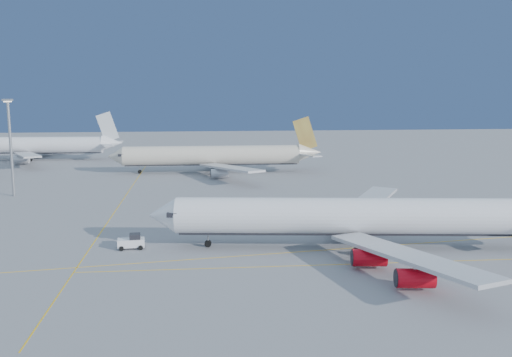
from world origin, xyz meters
name	(u,v)px	position (x,y,z in m)	size (l,w,h in m)	color
ground	(318,241)	(0.00, 0.00, 0.00)	(500.00, 500.00, 0.00)	slate
taxiway_lines	(235,233)	(-14.71, 6.34, 0.01)	(118.86, 140.00, 0.02)	yellow
airliner_virgin	(360,217)	(6.15, -5.10, 5.38)	(72.38, 64.63, 17.85)	white
airliner_etihad	(217,156)	(-15.93, 83.33, 5.43)	(68.12, 63.13, 17.83)	beige
airliner_third	(33,145)	(-83.47, 121.00, 5.46)	(67.26, 62.01, 18.05)	white
pushback_tug	(132,242)	(-32.80, -1.87, 1.18)	(4.71, 3.12, 2.54)	white
light_mast	(10,139)	(-67.97, 48.50, 14.34)	(2.10, 2.10, 24.30)	gray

